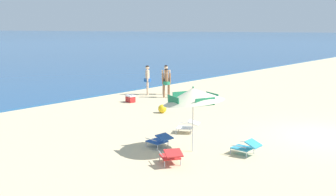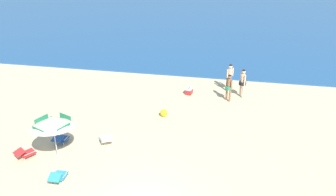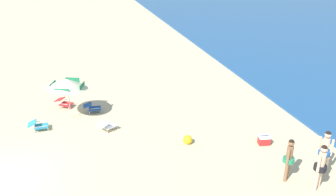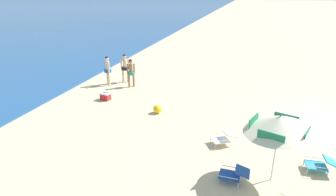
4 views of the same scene
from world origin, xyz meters
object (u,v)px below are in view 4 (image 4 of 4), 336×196
(person_standing_near_shore, at_px, (108,69))
(beach_ball, at_px, (157,109))
(beach_umbrella_striped_main, at_px, (280,124))
(lounge_chair_facing_sea, at_px, (321,164))
(lounge_chair_spare_folded, at_px, (223,138))
(cooler_box, at_px, (105,96))
(person_wading_in, at_px, (125,66))
(person_standing_beside, at_px, (131,71))
(lounge_chair_under_umbrella, at_px, (234,174))

(person_standing_near_shore, relative_size, beach_ball, 4.44)
(beach_umbrella_striped_main, distance_m, beach_ball, 6.35)
(lounge_chair_facing_sea, bearing_deg, lounge_chair_spare_folded, 72.60)
(cooler_box, height_order, beach_ball, cooler_box)
(lounge_chair_spare_folded, height_order, person_standing_near_shore, person_standing_near_shore)
(person_wading_in, distance_m, beach_ball, 5.46)
(person_standing_near_shore, bearing_deg, lounge_chair_facing_sea, -122.31)
(cooler_box, bearing_deg, person_wading_in, 3.56)
(person_standing_beside, relative_size, cooler_box, 3.06)
(person_standing_near_shore, xyz_separation_m, cooler_box, (-2.44, -1.00, -0.83))
(person_standing_near_shore, bearing_deg, cooler_box, -157.73)
(beach_umbrella_striped_main, height_order, lounge_chair_facing_sea, beach_umbrella_striped_main)
(person_standing_beside, bearing_deg, lounge_chair_under_umbrella, -141.05)
(person_standing_beside, bearing_deg, person_standing_near_shore, 89.42)
(lounge_chair_spare_folded, distance_m, person_standing_near_shore, 9.26)
(lounge_chair_under_umbrella, relative_size, cooler_box, 1.63)
(lounge_chair_under_umbrella, bearing_deg, person_wading_in, 39.22)
(beach_umbrella_striped_main, bearing_deg, lounge_chair_spare_folded, 40.93)
(lounge_chair_spare_folded, height_order, cooler_box, lounge_chair_spare_folded)
(lounge_chair_spare_folded, relative_size, person_standing_beside, 0.59)
(lounge_chair_facing_sea, bearing_deg, lounge_chair_under_umbrella, 114.69)
(lounge_chair_spare_folded, bearing_deg, person_wading_in, 45.62)
(lounge_chair_spare_folded, relative_size, person_standing_near_shore, 0.56)
(lounge_chair_under_umbrella, distance_m, lounge_chair_facing_sea, 2.86)
(lounge_chair_facing_sea, relative_size, person_standing_beside, 0.52)
(beach_umbrella_striped_main, distance_m, person_standing_near_shore, 11.54)
(lounge_chair_under_umbrella, relative_size, person_wading_in, 0.50)
(beach_umbrella_striped_main, xyz_separation_m, cooler_box, (4.92, 7.85, -1.66))
(person_wading_in, bearing_deg, beach_umbrella_striped_main, -135.33)
(person_standing_near_shore, bearing_deg, beach_umbrella_striped_main, -129.74)
(lounge_chair_under_umbrella, bearing_deg, beach_ball, 39.94)
(person_standing_beside, relative_size, beach_ball, 4.21)
(beach_umbrella_striped_main, distance_m, cooler_box, 9.41)
(person_wading_in, bearing_deg, lounge_chair_spare_folded, -134.38)
(lounge_chair_spare_folded, bearing_deg, lounge_chair_facing_sea, -107.40)
(lounge_chair_facing_sea, xyz_separation_m, person_wading_in, (7.34, 9.57, 0.76))
(lounge_chair_spare_folded, height_order, person_wading_in, person_wading_in)
(lounge_chair_under_umbrella, height_order, lounge_chair_facing_sea, lounge_chair_facing_sea)
(beach_umbrella_striped_main, distance_m, lounge_chair_spare_folded, 2.81)
(lounge_chair_spare_folded, distance_m, person_standing_beside, 8.10)
(person_wading_in, height_order, beach_ball, person_wading_in)
(lounge_chair_under_umbrella, bearing_deg, lounge_chair_facing_sea, -65.31)
(beach_umbrella_striped_main, xyz_separation_m, lounge_chair_facing_sea, (0.81, -1.51, -1.58))
(person_wading_in, bearing_deg, lounge_chair_under_umbrella, -140.78)
(person_standing_beside, bearing_deg, person_wading_in, 41.79)
(person_standing_near_shore, distance_m, beach_ball, 5.45)
(cooler_box, bearing_deg, lounge_chair_facing_sea, -113.71)
(lounge_chair_under_umbrella, xyz_separation_m, cooler_box, (5.31, 6.77, -0.08))
(lounge_chair_under_umbrella, height_order, cooler_box, lounge_chair_under_umbrella)
(person_wading_in, distance_m, cooler_box, 3.34)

